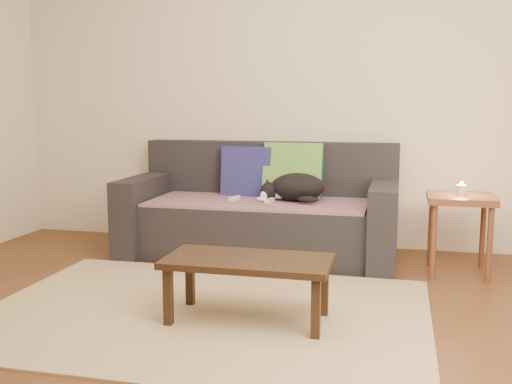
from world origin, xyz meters
TOP-DOWN VIEW (x-y plane):
  - ground at (0.00, 0.00)m, footprint 4.50×4.50m
  - back_wall at (0.00, 2.00)m, footprint 4.50×0.04m
  - sofa at (0.00, 1.57)m, footprint 2.10×0.94m
  - throw_blanket at (0.00, 1.48)m, footprint 1.66×0.74m
  - cushion_navy at (-0.16, 1.74)m, footprint 0.41×0.15m
  - cushion_green at (0.22, 1.74)m, footprint 0.47×0.24m
  - cat at (0.28, 1.54)m, footprint 0.56×0.45m
  - wii_remote_a at (-0.19, 1.46)m, footprint 0.06×0.15m
  - wii_remote_b at (0.10, 1.42)m, footprint 0.05×0.15m
  - side_table at (1.47, 1.34)m, footprint 0.45×0.45m
  - candle at (1.47, 1.34)m, footprint 0.06×0.06m
  - rug at (0.00, 0.15)m, footprint 2.50×1.80m
  - coffee_table at (0.27, 0.09)m, footprint 0.89×0.45m

SIDE VIEW (x-z plane):
  - ground at x=0.00m, z-range 0.00..0.00m
  - rug at x=0.00m, z-range 0.00..0.01m
  - sofa at x=0.00m, z-range -0.13..0.74m
  - coffee_table at x=0.27m, z-range 0.13..0.49m
  - throw_blanket at x=0.00m, z-range 0.42..0.44m
  - wii_remote_a at x=-0.19m, z-range 0.44..0.47m
  - wii_remote_b at x=0.10m, z-range 0.44..0.47m
  - side_table at x=1.47m, z-range 0.18..0.74m
  - cat at x=0.28m, z-range 0.44..0.65m
  - candle at x=1.47m, z-range 0.55..0.64m
  - cushion_navy at x=-0.16m, z-range 0.42..0.84m
  - cushion_green at x=0.22m, z-range 0.39..0.87m
  - back_wall at x=0.00m, z-range 0.00..2.60m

